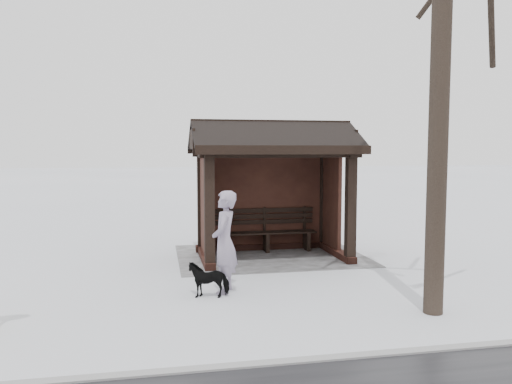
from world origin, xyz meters
TOP-DOWN VIEW (x-y plane):
  - ground at (0.00, 0.00)m, footprint 120.00×120.00m
  - kerb at (0.00, 5.50)m, footprint 120.00×0.15m
  - trampled_patch at (0.00, -0.20)m, footprint 4.20×3.20m
  - bus_shelter at (0.00, -0.16)m, footprint 3.60×2.40m
  - pedestrian at (1.41, 2.51)m, footprint 0.60×0.74m
  - dog at (1.70, 2.68)m, footprint 0.71×0.39m

SIDE VIEW (x-z plane):
  - ground at x=0.00m, z-range 0.00..0.00m
  - trampled_patch at x=0.00m, z-range 0.00..0.02m
  - kerb at x=0.00m, z-range -0.02..0.04m
  - dog at x=1.70m, z-range 0.00..0.57m
  - pedestrian at x=1.41m, z-range 0.00..1.75m
  - bus_shelter at x=0.00m, z-range 0.62..3.71m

